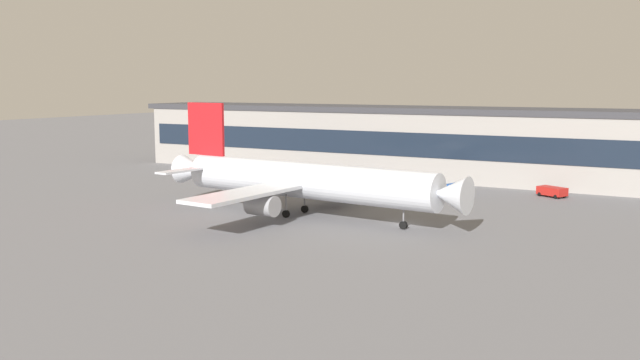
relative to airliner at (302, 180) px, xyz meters
The scene contains 7 objects.
ground_plane 16.66m from the airliner, ahead, with size 600.00×600.00×0.00m, color slate.
terminal_building 53.70m from the airliner, 73.00° to the left, with size 169.92×18.66×14.76m.
airliner is the anchor object (origin of this frame).
pushback_tractor 46.77m from the airliner, 50.98° to the left, with size 5.46×4.51×1.75m.
fuel_truck 31.90m from the airliner, 112.69° to the left, with size 2.92×8.44×3.35m.
stair_truck 37.65m from the airliner, 130.23° to the left, with size 6.34×3.49×3.55m.
follow_me_car 34.56m from the airliner, 66.59° to the left, with size 3.06×4.76×1.85m.
Camera 1 is at (35.24, -87.75, 19.50)m, focal length 38.23 mm.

